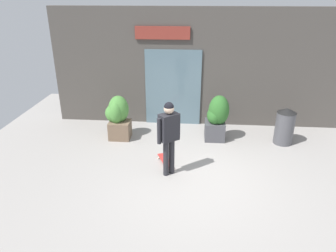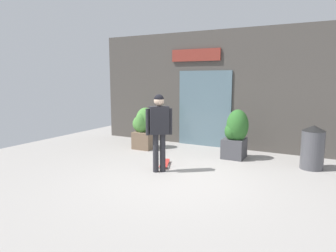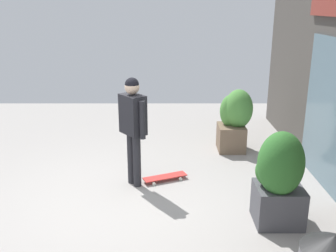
# 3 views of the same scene
# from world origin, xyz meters

# --- Properties ---
(ground_plane) EXTENTS (12.00, 12.00, 0.00)m
(ground_plane) POSITION_xyz_m (0.00, 0.00, 0.00)
(ground_plane) COLOR #9E9993
(building_facade) EXTENTS (8.86, 0.31, 3.57)m
(building_facade) POSITION_xyz_m (-0.02, 3.41, 1.77)
(building_facade) COLOR #4C4742
(building_facade) RESTS_ON ground_plane
(skateboarder) EXTENTS (0.49, 0.47, 1.77)m
(skateboarder) POSITION_xyz_m (-0.58, 0.18, 1.10)
(skateboarder) COLOR #28282D
(skateboarder) RESTS_ON ground_plane
(skateboard) EXTENTS (0.46, 0.76, 0.08)m
(skateboard) POSITION_xyz_m (-0.71, 0.67, 0.06)
(skateboard) COLOR red
(skateboard) RESTS_ON ground_plane
(planter_box_left) EXTENTS (0.71, 0.67, 1.25)m
(planter_box_left) POSITION_xyz_m (-2.20, 2.06, 0.68)
(planter_box_left) COLOR brown
(planter_box_left) RESTS_ON ground_plane
(planter_box_right) EXTENTS (0.65, 0.65, 1.32)m
(planter_box_right) POSITION_xyz_m (0.61, 2.17, 0.71)
(planter_box_right) COLOR #47474C
(planter_box_right) RESTS_ON ground_plane
(trash_bin) EXTENTS (0.53, 0.53, 1.04)m
(trash_bin) POSITION_xyz_m (2.49, 2.07, 0.52)
(trash_bin) COLOR #4C4C51
(trash_bin) RESTS_ON ground_plane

